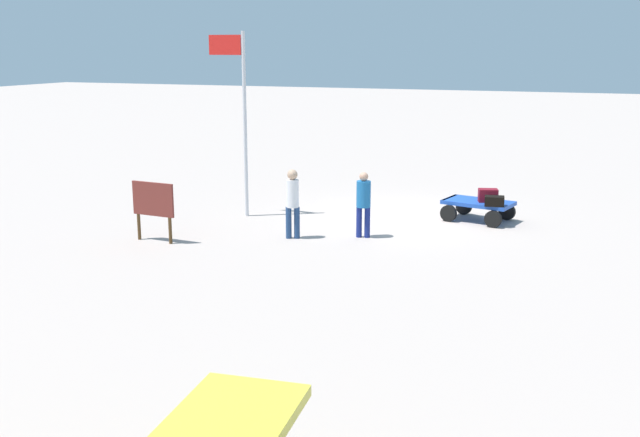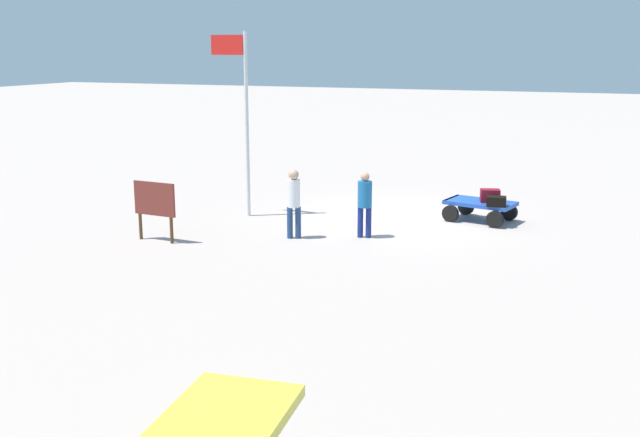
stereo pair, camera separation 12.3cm
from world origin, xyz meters
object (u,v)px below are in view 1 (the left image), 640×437
(luggage_cart, at_px, (477,206))
(suitcase_dark, at_px, (494,201))
(worker_trailing, at_px, (363,200))
(signboard, at_px, (153,203))
(flagpole, at_px, (240,107))
(worker_lead, at_px, (293,199))
(suitcase_navy, at_px, (488,195))

(luggage_cart, height_order, suitcase_dark, suitcase_dark)
(luggage_cart, bearing_deg, worker_trailing, 50.42)
(suitcase_dark, distance_m, signboard, 8.58)
(worker_trailing, relative_size, flagpole, 0.33)
(luggage_cart, distance_m, flagpole, 6.86)
(worker_trailing, xyz_separation_m, flagpole, (3.83, -1.11, 2.04))
(suitcase_dark, xyz_separation_m, worker_lead, (4.38, 2.98, 0.30))
(luggage_cart, xyz_separation_m, suitcase_navy, (-0.27, 0.05, 0.31))
(worker_lead, xyz_separation_m, signboard, (2.96, 1.46, -0.03))
(suitcase_dark, distance_m, worker_lead, 5.30)
(suitcase_dark, distance_m, worker_trailing, 3.63)
(worker_lead, bearing_deg, suitcase_dark, -145.75)
(suitcase_navy, bearing_deg, flagpole, 14.29)
(worker_lead, height_order, flagpole, flagpole)
(suitcase_dark, bearing_deg, signboard, 31.19)
(luggage_cart, xyz_separation_m, signboard, (6.83, 4.95, 0.54))
(worker_lead, xyz_separation_m, worker_trailing, (-1.57, -0.70, -0.03))
(suitcase_dark, relative_size, worker_lead, 0.32)
(luggage_cart, relative_size, suitcase_navy, 3.44)
(luggage_cart, height_order, worker_lead, worker_lead)
(suitcase_navy, xyz_separation_m, flagpole, (6.40, 1.63, 2.26))
(suitcase_dark, height_order, worker_lead, worker_lead)
(signboard, bearing_deg, flagpole, -102.06)
(suitcase_navy, height_order, flagpole, flagpole)
(worker_trailing, xyz_separation_m, signboard, (4.53, 2.16, 0.01))
(suitcase_navy, bearing_deg, luggage_cart, -9.53)
(worker_trailing, bearing_deg, worker_lead, 23.94)
(luggage_cart, relative_size, worker_lead, 1.15)
(worker_lead, distance_m, signboard, 3.30)
(signboard, bearing_deg, worker_lead, -153.71)
(luggage_cart, relative_size, signboard, 1.35)
(worker_trailing, bearing_deg, signboard, 25.49)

